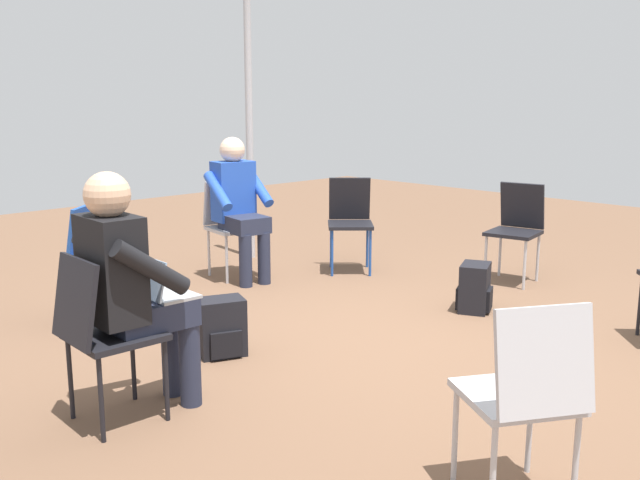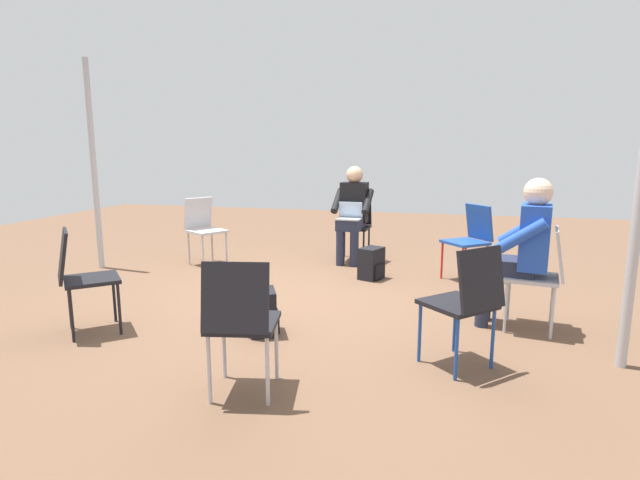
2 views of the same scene
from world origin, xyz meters
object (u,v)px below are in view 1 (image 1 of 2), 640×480
(chair_south, at_px, (230,221))
(backpack_near_laptop_user, at_px, (221,330))
(backpack_by_empty_chair, at_px, (475,290))
(chair_southeast, at_px, (99,256))
(person_with_laptop, at_px, (131,282))
(chair_northeast, at_px, (526,389))
(chair_west, at_px, (517,225))
(chair_east, at_px, (101,327))
(person_in_blue, at_px, (239,201))
(chair_southwest, at_px, (350,217))

(chair_south, height_order, backpack_near_laptop_user, chair_south)
(backpack_near_laptop_user, height_order, backpack_by_empty_chair, same)
(chair_southeast, distance_m, backpack_by_empty_chair, 2.73)
(person_with_laptop, bearing_deg, chair_south, 135.30)
(chair_northeast, bearing_deg, chair_south, 99.87)
(chair_northeast, bearing_deg, chair_west, 62.21)
(chair_west, bearing_deg, chair_east, 79.89)
(chair_southeast, height_order, person_in_blue, person_in_blue)
(backpack_by_empty_chair, bearing_deg, chair_east, -4.05)
(chair_northeast, relative_size, person_with_laptop, 0.69)
(chair_northeast, xyz_separation_m, person_with_laptop, (0.62, -1.80, 0.20))
(chair_southeast, relative_size, chair_east, 1.00)
(person_in_blue, relative_size, backpack_by_empty_chair, 3.44)
(chair_northeast, height_order, backpack_by_empty_chair, chair_northeast)
(backpack_by_empty_chair, bearing_deg, backpack_near_laptop_user, -16.88)
(chair_west, relative_size, backpack_near_laptop_user, 2.36)
(person_in_blue, xyz_separation_m, backpack_near_laptop_user, (1.25, 1.41, -0.54))
(chair_southwest, relative_size, chair_east, 1.00)
(chair_northeast, relative_size, person_in_blue, 0.69)
(backpack_near_laptop_user, xyz_separation_m, backpack_by_empty_chair, (-1.91, 0.58, 0.00))
(chair_west, xyz_separation_m, chair_east, (3.90, 0.05, 0.00))
(person_with_laptop, relative_size, backpack_by_empty_chair, 3.44)
(backpack_near_laptop_user, distance_m, backpack_by_empty_chair, 2.00)
(chair_southwest, bearing_deg, chair_southeast, 41.49)
(chair_northeast, distance_m, chair_east, 1.97)
(chair_southwest, height_order, backpack_by_empty_chair, chair_southwest)
(person_with_laptop, bearing_deg, chair_southwest, 116.44)
(chair_southeast, height_order, backpack_near_laptop_user, chair_southeast)
(chair_south, xyz_separation_m, backpack_near_laptop_user, (1.28, 1.57, -0.34))
(chair_southwest, height_order, person_in_blue, person_in_blue)
(person_in_blue, xyz_separation_m, backpack_by_empty_chair, (-0.66, 1.99, -0.54))
(person_with_laptop, bearing_deg, chair_east, -90.00)
(chair_south, distance_m, chair_southwest, 1.09)
(chair_southeast, distance_m, chair_south, 1.60)
(chair_west, distance_m, chair_east, 3.90)
(chair_west, bearing_deg, chair_southeast, 55.29)
(chair_west, relative_size, chair_east, 1.00)
(chair_southwest, relative_size, backpack_by_empty_chair, 2.36)
(chair_northeast, bearing_deg, chair_southeast, 122.10)
(chair_west, bearing_deg, person_with_laptop, 80.03)
(chair_west, relative_size, person_in_blue, 0.69)
(backpack_near_laptop_user, bearing_deg, person_with_laptop, 25.05)
(chair_south, xyz_separation_m, chair_east, (2.27, 1.95, 0.00))
(chair_northeast, distance_m, chair_south, 4.03)
(chair_south, height_order, chair_east, same)
(person_with_laptop, height_order, person_in_blue, same)
(chair_southeast, distance_m, chair_west, 3.45)
(chair_southeast, distance_m, backpack_near_laptop_user, 1.15)
(backpack_near_laptop_user, bearing_deg, chair_southwest, -156.29)
(chair_south, bearing_deg, chair_southeast, 27.76)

